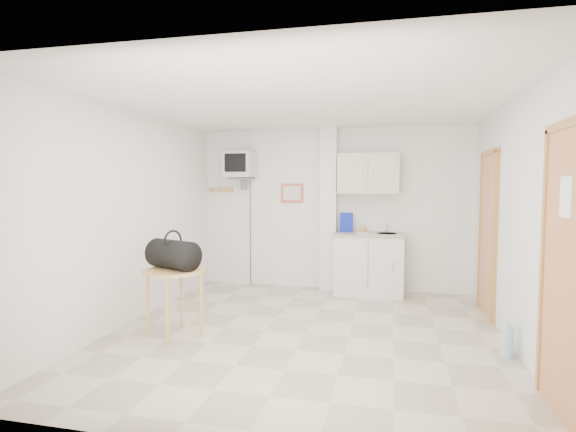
% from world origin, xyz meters
% --- Properties ---
extents(ground, '(4.50, 4.50, 0.00)m').
position_xyz_m(ground, '(0.00, 0.00, 0.00)').
color(ground, '#C1B19C').
rests_on(ground, ground).
extents(room_envelope, '(4.24, 4.54, 2.55)m').
position_xyz_m(room_envelope, '(0.24, 0.09, 1.54)').
color(room_envelope, white).
rests_on(room_envelope, ground).
extents(kitchenette, '(1.03, 0.58, 2.10)m').
position_xyz_m(kitchenette, '(0.57, 2.00, 0.80)').
color(kitchenette, silver).
rests_on(kitchenette, ground).
extents(crt_television, '(0.44, 0.45, 2.15)m').
position_xyz_m(crt_television, '(-1.45, 2.02, 1.94)').
color(crt_television, slate).
rests_on(crt_television, ground).
extents(round_table, '(0.66, 0.66, 0.73)m').
position_xyz_m(round_table, '(-1.36, -0.40, 0.63)').
color(round_table, '#B98B46').
rests_on(round_table, ground).
extents(duffel_bag, '(0.65, 0.52, 0.42)m').
position_xyz_m(duffel_bag, '(-1.38, -0.37, 0.89)').
color(duffel_bag, black).
rests_on(duffel_bag, round_table).
extents(water_bottle, '(0.12, 0.12, 0.36)m').
position_xyz_m(water_bottle, '(1.98, -0.23, 0.16)').
color(water_bottle, '#97BCCA').
rests_on(water_bottle, ground).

